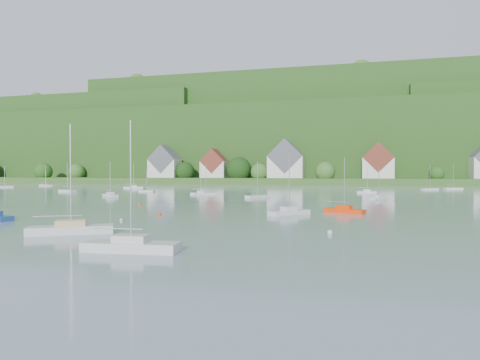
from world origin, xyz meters
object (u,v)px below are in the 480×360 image
Objects in this scene: near_sailboat_4 at (131,245)px; near_sailboat_5 at (344,210)px; near_sailboat_3 at (289,212)px; near_sailboat_2 at (71,228)px.

near_sailboat_4 reaches higher than near_sailboat_5.
near_sailboat_4 is at bearing -153.74° from near_sailboat_3.
near_sailboat_4 is 35.79m from near_sailboat_5.
near_sailboat_4 is (9.44, -6.39, -0.02)m from near_sailboat_2.
near_sailboat_2 is at bearing -107.14° from near_sailboat_5.
near_sailboat_5 is at bearing 18.54° from near_sailboat_2.
near_sailboat_2 reaches higher than near_sailboat_4.
near_sailboat_4 is 1.20× the size of near_sailboat_5.
near_sailboat_3 is 8.35m from near_sailboat_5.
near_sailboat_2 reaches higher than near_sailboat_5.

